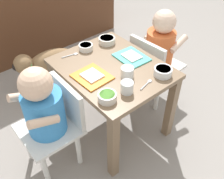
# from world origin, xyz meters

# --- Properties ---
(ground_plane) EXTENTS (7.00, 7.00, 0.00)m
(ground_plane) POSITION_xyz_m (0.00, 0.00, 0.00)
(ground_plane) COLOR gray
(dining_table) EXTENTS (0.49, 0.60, 0.46)m
(dining_table) POSITION_xyz_m (0.00, 0.00, 0.38)
(dining_table) COLOR #7A6047
(dining_table) RESTS_ON ground
(seated_child_left) EXTENTS (0.28, 0.28, 0.65)m
(seated_child_left) POSITION_xyz_m (-0.41, 0.00, 0.41)
(seated_child_left) COLOR silver
(seated_child_left) RESTS_ON ground
(seated_child_right) EXTENTS (0.30, 0.30, 0.65)m
(seated_child_right) POSITION_xyz_m (0.41, 0.03, 0.40)
(seated_child_right) COLOR silver
(seated_child_right) RESTS_ON ground
(dog) EXTENTS (0.46, 0.22, 0.32)m
(dog) POSITION_xyz_m (-0.10, 0.60, 0.21)
(dog) COLOR olive
(dog) RESTS_ON ground
(food_tray_left) EXTENTS (0.17, 0.18, 0.02)m
(food_tray_left) POSITION_xyz_m (-0.14, -0.01, 0.47)
(food_tray_left) COLOR orange
(food_tray_left) RESTS_ON dining_table
(food_tray_right) EXTENTS (0.15, 0.18, 0.02)m
(food_tray_right) POSITION_xyz_m (0.14, -0.01, 0.47)
(food_tray_right) COLOR #4CC6BC
(food_tray_right) RESTS_ON dining_table
(water_cup_left) EXTENTS (0.07, 0.07, 0.06)m
(water_cup_left) POSITION_xyz_m (-0.00, -0.12, 0.49)
(water_cup_left) COLOR white
(water_cup_left) RESTS_ON dining_table
(water_cup_right) EXTENTS (0.06, 0.06, 0.06)m
(water_cup_right) POSITION_xyz_m (-0.08, -0.20, 0.49)
(water_cup_right) COLOR white
(water_cup_right) RESTS_ON dining_table
(cereal_bowl_right_side) EXTENTS (0.09, 0.09, 0.04)m
(cereal_bowl_right_side) POSITION_xyz_m (-0.18, -0.19, 0.48)
(cereal_bowl_right_side) COLOR silver
(cereal_bowl_right_side) RESTS_ON dining_table
(veggie_bowl_far) EXTENTS (0.10, 0.10, 0.04)m
(veggie_bowl_far) POSITION_xyz_m (0.13, 0.21, 0.48)
(veggie_bowl_far) COLOR silver
(veggie_bowl_far) RESTS_ON dining_table
(veggie_bowl_near) EXTENTS (0.08, 0.08, 0.03)m
(veggie_bowl_near) POSITION_xyz_m (-0.01, 0.23, 0.48)
(veggie_bowl_near) COLOR white
(veggie_bowl_near) RESTS_ON dining_table
(cereal_bowl_left_side) EXTENTS (0.09, 0.09, 0.04)m
(cereal_bowl_left_side) POSITION_xyz_m (0.15, -0.22, 0.49)
(cereal_bowl_left_side) COLOR white
(cereal_bowl_left_side) RESTS_ON dining_table
(spoon_by_left_tray) EXTENTS (0.10, 0.03, 0.01)m
(spoon_by_left_tray) POSITION_xyz_m (-0.11, 0.23, 0.47)
(spoon_by_left_tray) COLOR silver
(spoon_by_left_tray) RESTS_ON dining_table
(spoon_by_right_tray) EXTENTS (0.10, 0.04, 0.01)m
(spoon_by_right_tray) POSITION_xyz_m (0.04, -0.22, 0.47)
(spoon_by_right_tray) COLOR silver
(spoon_by_right_tray) RESTS_ON dining_table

